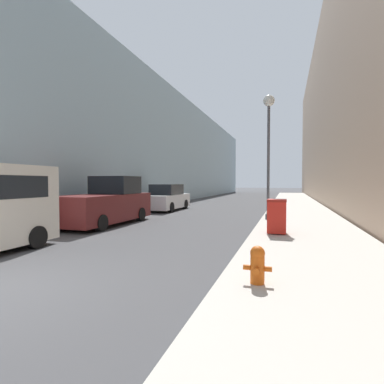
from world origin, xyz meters
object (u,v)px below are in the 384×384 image
object	(u,v)px
trash_bin	(277,216)
fire_hydrant	(257,264)
lamppost	(269,130)
pickup_truck	(106,204)
parked_sedan_near	(167,198)

from	to	relation	value
trash_bin	fire_hydrant	bearing A→B (deg)	-91.64
lamppost	fire_hydrant	bearing A→B (deg)	-87.72
pickup_truck	fire_hydrant	bearing A→B (deg)	-41.65
pickup_truck	parked_sedan_near	world-z (taller)	pickup_truck
trash_bin	pickup_truck	size ratio (longest dim) A/B	0.22
fire_hydrant	parked_sedan_near	xyz separation A→B (m)	(-7.20, 13.44, 0.30)
fire_hydrant	pickup_truck	world-z (taller)	pickup_truck
fire_hydrant	trash_bin	distance (m)	5.24
lamppost	parked_sedan_near	bearing A→B (deg)	147.42
fire_hydrant	trash_bin	size ratio (longest dim) A/B	0.56
fire_hydrant	parked_sedan_near	size ratio (longest dim) A/B	0.14
lamppost	pickup_truck	world-z (taller)	lamppost
lamppost	pickup_truck	bearing A→B (deg)	-158.68
trash_bin	lamppost	bearing A→B (deg)	97.57
trash_bin	lamppost	size ratio (longest dim) A/B	0.20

